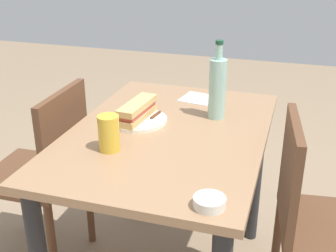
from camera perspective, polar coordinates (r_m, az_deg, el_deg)
The scene contains 10 objects.
dining_table at distance 1.73m, azimuth -0.00°, elevation -4.70°, with size 1.06×0.73×0.77m.
chair_far at distance 1.74m, azimuth 18.27°, elevation -11.07°, with size 0.45×0.45×0.87m.
chair_near at distance 2.02m, azimuth -15.35°, elevation -5.41°, with size 0.41×0.41×0.87m.
plate_near at distance 1.76m, azimuth -3.95°, elevation 0.78°, with size 0.24×0.24×0.01m, color silver.
baguette_sandwich_near at distance 1.74m, azimuth -3.99°, elevation 2.04°, with size 0.24×0.09×0.07m.
knife_near at distance 1.74m, azimuth -2.21°, elevation 0.98°, with size 0.18×0.04×0.01m.
water_bottle at distance 1.76m, azimuth 6.41°, elevation 5.00°, with size 0.07×0.07×0.32m.
beer_glass at distance 1.52m, azimuth -7.66°, elevation -0.92°, with size 0.07×0.07×0.13m, color gold.
olive_bowl at distance 1.22m, azimuth 5.39°, elevation -9.81°, with size 0.09×0.09×0.03m, color silver.
paper_napkin at distance 2.00m, azimuth 3.89°, elevation 3.58°, with size 0.14×0.14×0.00m, color white.
Camera 1 is at (1.46, 0.45, 1.45)m, focal length 47.08 mm.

